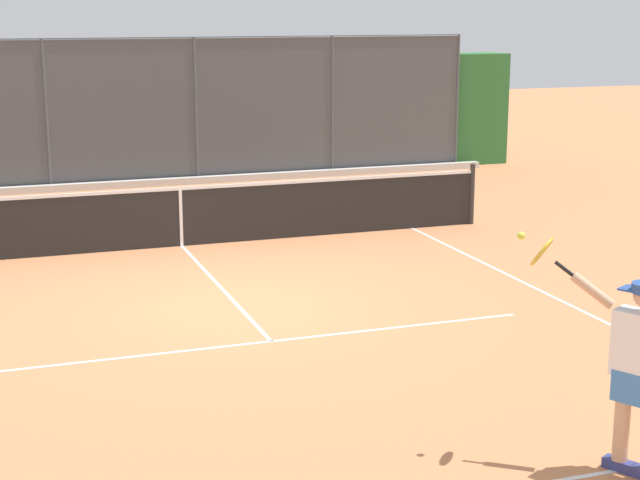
{
  "coord_description": "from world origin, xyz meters",
  "views": [
    {
      "loc": [
        3.1,
        12.05,
        3.74
      ],
      "look_at": [
        -0.74,
        1.05,
        1.05
      ],
      "focal_mm": 56.79,
      "sensor_mm": 36.0,
      "label": 1
    }
  ],
  "objects": [
    {
      "name": "court_line_markings",
      "position": [
        0.0,
        1.78,
        0.0
      ],
      "size": [
        8.14,
        9.19,
        0.01
      ],
      "color": "white",
      "rests_on": "ground"
    },
    {
      "name": "ground_plane",
      "position": [
        0.0,
        0.0,
        0.0
      ],
      "size": [
        60.0,
        60.0,
        0.0
      ],
      "primitive_type": "plane",
      "color": "#C67A4C"
    },
    {
      "name": "tennis_net",
      "position": [
        0.0,
        -3.58,
        0.49
      ],
      "size": [
        10.46,
        0.09,
        1.07
      ],
      "color": "#2D2D2D",
      "rests_on": "ground"
    },
    {
      "name": "tennis_player",
      "position": [
        -1.83,
        5.66,
        0.95
      ],
      "size": [
        0.92,
        1.13,
        1.92
      ],
      "rotation": [
        0.0,
        0.0,
        -1.09
      ],
      "color": "navy",
      "rests_on": "ground"
    },
    {
      "name": "fence_backdrop",
      "position": [
        0.0,
        -10.08,
        1.32
      ],
      "size": [
        18.63,
        1.37,
        3.13
      ],
      "color": "#474C51",
      "rests_on": "ground"
    }
  ]
}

